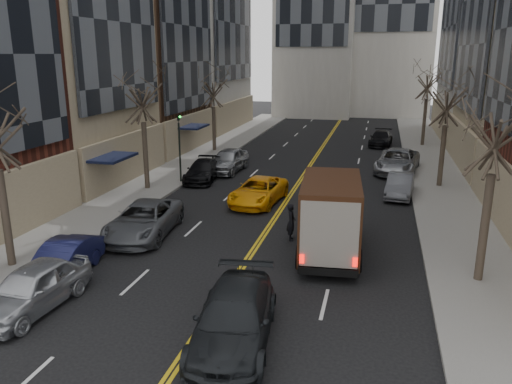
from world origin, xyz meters
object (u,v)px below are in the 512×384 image
observer_sedan (234,319)px  ups_truck (330,216)px  taxi (258,191)px  pedestrian (291,222)px

observer_sedan → ups_truck: bearing=68.1°
taxi → pedestrian: bearing=-56.6°
ups_truck → pedestrian: (-1.85, 1.25, -0.83)m
ups_truck → pedestrian: 2.38m
ups_truck → taxi: size_ratio=1.25×
pedestrian → taxi: bearing=14.2°
observer_sedan → taxi: size_ratio=1.10×
observer_sedan → pedestrian: 8.66m
ups_truck → pedestrian: ups_truck is taller
ups_truck → pedestrian: bearing=141.1°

